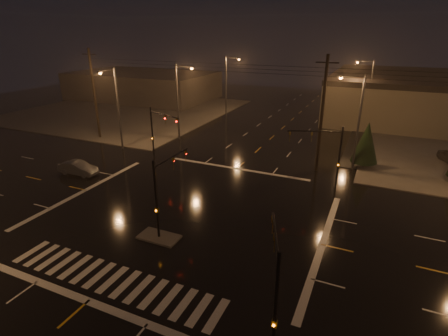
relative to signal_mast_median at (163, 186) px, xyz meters
The scene contains 20 objects.
ground 4.85m from the signal_mast_median, 90.00° to the left, with size 140.00×140.00×0.00m, color black.
sidewalk_nw 44.80m from the signal_mast_median, 132.21° to the left, with size 36.00×36.00×0.12m, color #47443F.
median_island 3.79m from the signal_mast_median, 90.00° to the right, with size 3.00×1.60×0.15m, color #47443F.
crosswalk 7.01m from the signal_mast_median, 90.00° to the right, with size 15.00×2.60×0.01m, color beige.
stop_bar_near 8.77m from the signal_mast_median, 90.00° to the right, with size 16.00×0.50×0.01m, color beige.
stop_bar_far 14.56m from the signal_mast_median, 90.00° to the left, with size 16.00×0.50×0.01m, color beige.
commercial_block 57.07m from the signal_mast_median, 127.83° to the left, with size 30.00×18.00×5.60m, color #3C3735.
signal_mast_median is the anchor object (origin of this frame).
signal_mast_ne 16.27m from the signal_mast_median, 54.28° to the left, with size 4.84×1.86×6.00m.
signal_mast_nw 16.27m from the signal_mast_median, 125.72° to the left, with size 4.84×1.86×6.00m.
signal_mast_se 12.22m from the signal_mast_median, 33.15° to the right, with size 1.55×3.87×6.00m.
streetlight_1 23.94m from the signal_mast_median, 117.96° to the left, with size 2.77×0.32×10.00m.
streetlight_2 38.78m from the signal_mast_median, 106.79° to the left, with size 2.77×0.32×10.00m.
streetlight_3 22.20m from the signal_mast_median, 59.61° to the left, with size 2.77×0.32×10.00m.
streetlight_4 40.69m from the signal_mast_median, 74.03° to the left, with size 2.77×0.32×10.00m.
streetlight_5 21.53m from the signal_mast_median, 138.30° to the left, with size 0.32×2.77×10.00m.
utility_pole_0 27.95m from the signal_mast_median, 142.19° to the left, with size 2.20×0.32×12.00m.
utility_pole_1 19.00m from the signal_mast_median, 64.89° to the left, with size 2.20×0.32×12.00m.
conifer_0 23.66m from the signal_mast_median, 58.09° to the left, with size 2.83×2.83×5.12m.
car_crossing 15.96m from the signal_mast_median, 158.26° to the left, with size 1.47×4.22×1.39m, color #4F5256.
Camera 1 is at (13.24, -21.92, 14.10)m, focal length 28.00 mm.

